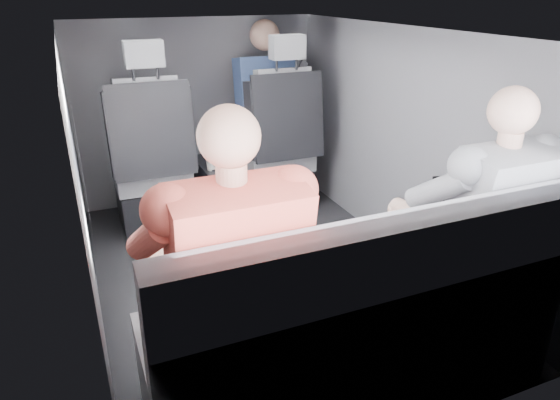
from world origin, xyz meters
name	(u,v)px	position (x,y,z in m)	size (l,w,h in m)	color
floor	(261,272)	(0.00, 0.00, 0.00)	(2.60, 2.60, 0.00)	black
ceiling	(257,31)	(0.00, 0.00, 1.35)	(2.60, 2.60, 0.00)	#B2B2AD
panel_left	(80,188)	(-0.90, 0.00, 0.68)	(0.02, 2.60, 1.35)	#56565B
panel_right	(400,144)	(0.90, 0.00, 0.68)	(0.02, 2.60, 1.35)	#56565B
panel_front	(198,112)	(0.00, 1.30, 0.68)	(1.80, 0.02, 1.35)	#56565B
panel_back	(406,288)	(0.00, -1.30, 0.68)	(1.80, 0.02, 1.35)	#56565B
side_window	(80,161)	(-0.88, -0.30, 0.90)	(0.02, 0.75, 0.42)	white
seatbelt	(286,107)	(0.45, 0.67, 0.80)	(0.05, 0.01, 0.65)	black
front_seat_left	(152,173)	(-0.45, 0.84, 0.40)	(0.52, 0.58, 1.26)	black
front_seat_right	(277,157)	(0.45, 0.84, 0.40)	(0.52, 0.58, 1.26)	black
center_console	(217,189)	(0.00, 0.88, 0.20)	(0.24, 0.48, 0.41)	black
rear_bench	(359,337)	(0.00, -1.06, 0.31)	(1.60, 0.57, 0.92)	slate
soda_cup	(211,161)	(-0.07, 0.75, 0.46)	(0.08, 0.08, 0.25)	white
water_bottle	(229,161)	(0.04, 0.68, 0.47)	(0.05, 0.05, 0.15)	#9FBBD8
laptop_white	(226,252)	(-0.43, -0.79, 0.64)	(0.40, 0.40, 0.26)	silver
laptop_black	(453,210)	(0.61, -0.81, 0.63)	(0.39, 0.39, 0.24)	black
passenger_rear_left	(226,278)	(-0.49, -0.97, 0.64)	(0.52, 0.64, 1.25)	#313136
passenger_rear_right	(471,226)	(0.57, -0.97, 0.63)	(0.50, 0.62, 1.23)	navy
passenger_front_right	(266,100)	(0.47, 1.10, 0.76)	(0.43, 0.43, 0.91)	navy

